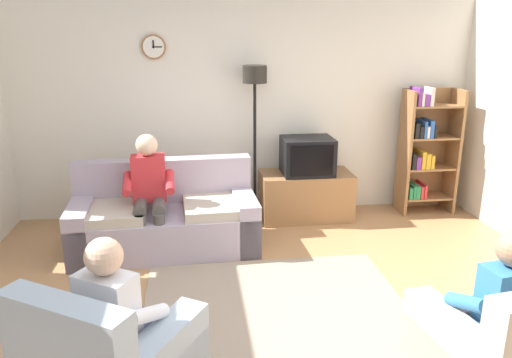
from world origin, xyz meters
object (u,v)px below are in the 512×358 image
at_px(armchair_near_bookshelf, 498,355).
at_px(person_in_right_armchair, 495,303).
at_px(tv, 307,156).
at_px(floor_lamp, 255,100).
at_px(bookshelf, 424,149).
at_px(person_on_couch, 149,189).
at_px(couch, 165,220).
at_px(person_in_left_armchair, 119,312).
at_px(tv_stand, 306,195).

relative_size(armchair_near_bookshelf, person_in_right_armchair, 0.89).
distance_m(tv, floor_lamp, 0.91).
relative_size(bookshelf, person_on_couch, 1.28).
distance_m(couch, tv, 1.86).
xyz_separation_m(armchair_near_bookshelf, person_in_left_armchair, (-2.32, 0.28, 0.32)).
bearing_deg(bookshelf, person_in_left_armchair, -138.07).
bearing_deg(tv, tv_stand, 90.00).
bearing_deg(floor_lamp, person_on_couch, -143.42).
relative_size(couch, armchair_near_bookshelf, 1.95).
relative_size(person_on_couch, person_in_right_armchair, 1.11).
bearing_deg(couch, bookshelf, 13.13).
xyz_separation_m(bookshelf, floor_lamp, (-2.13, 0.03, 0.64)).
relative_size(floor_lamp, person_on_couch, 1.49).
height_order(bookshelf, person_in_left_armchair, bookshelf).
bearing_deg(person_in_right_armchair, person_in_left_armchair, 175.25).
xyz_separation_m(floor_lamp, armchair_near_bookshelf, (1.11, -3.31, -1.16)).
height_order(armchair_near_bookshelf, person_on_couch, person_on_couch).
xyz_separation_m(bookshelf, person_in_right_armchair, (-1.03, -3.19, -0.20)).
height_order(tv, armchair_near_bookshelf, tv).
relative_size(couch, person_in_left_armchair, 1.73).
relative_size(person_in_left_armchair, person_in_right_armchair, 1.00).
bearing_deg(tv_stand, person_in_left_armchair, -121.89).
height_order(couch, person_on_couch, person_on_couch).
distance_m(armchair_near_bookshelf, person_on_couch, 3.37).
bearing_deg(person_in_left_armchair, armchair_near_bookshelf, -6.88).
xyz_separation_m(tv_stand, floor_lamp, (-0.62, 0.10, 1.16)).
relative_size(tv, armchair_near_bookshelf, 0.60).
xyz_separation_m(bookshelf, armchair_near_bookshelf, (-1.02, -3.28, -0.52)).
relative_size(armchair_near_bookshelf, person_on_couch, 0.80).
bearing_deg(tv, person_on_couch, -157.20).
xyz_separation_m(floor_lamp, person_in_left_armchair, (-1.21, -3.03, -0.85)).
xyz_separation_m(tv, person_in_right_armchair, (0.48, -3.10, -0.19)).
bearing_deg(floor_lamp, person_in_left_armchair, -111.71).
distance_m(floor_lamp, person_in_right_armchair, 3.51).
xyz_separation_m(couch, armchair_near_bookshelf, (2.17, -2.54, -0.02)).
xyz_separation_m(tv_stand, armchair_near_bookshelf, (0.50, -3.21, 0.00)).
height_order(tv_stand, armchair_near_bookshelf, armchair_near_bookshelf).
distance_m(tv, person_on_couch, 1.96).
distance_m(tv_stand, bookshelf, 1.60).
xyz_separation_m(couch, tv_stand, (1.67, 0.67, -0.03)).
height_order(tv_stand, person_in_left_armchair, person_in_left_armchair).
xyz_separation_m(bookshelf, person_in_left_armchair, (-3.34, -3.00, -0.20)).
bearing_deg(person_on_couch, armchair_near_bookshelf, -46.49).
bearing_deg(person_in_right_armchair, tv, 98.88).
relative_size(floor_lamp, person_in_left_armchair, 1.65).
bearing_deg(tv, person_in_left_armchair, -122.10).
bearing_deg(couch, tv_stand, 21.96).
bearing_deg(person_in_right_armchair, armchair_near_bookshelf, -81.19).
xyz_separation_m(person_on_couch, person_in_right_armchair, (2.29, -2.34, -0.09)).
distance_m(floor_lamp, armchair_near_bookshelf, 3.68).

